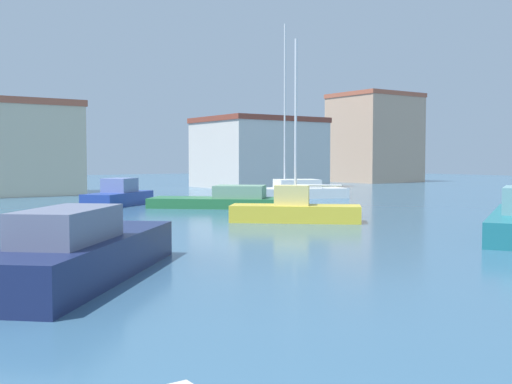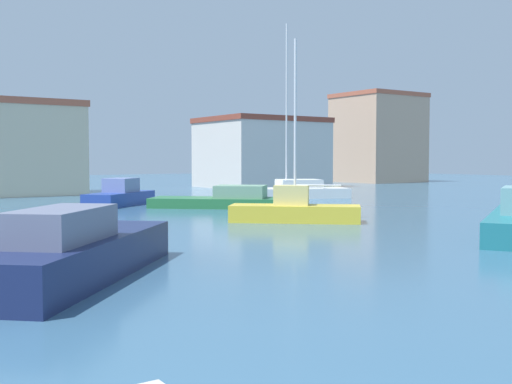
{
  "view_description": "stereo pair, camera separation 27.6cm",
  "coord_description": "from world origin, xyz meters",
  "px_view_note": "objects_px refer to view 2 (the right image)",
  "views": [
    {
      "loc": [
        0.47,
        -5.45,
        2.88
      ],
      "look_at": [
        18.11,
        19.89,
        1.21
      ],
      "focal_mm": 43.7,
      "sensor_mm": 36.0,
      "label": 1
    },
    {
      "loc": [
        0.7,
        -5.6,
        2.88
      ],
      "look_at": [
        18.11,
        19.89,
        1.21
      ],
      "focal_mm": 43.7,
      "sensor_mm": 36.0,
      "label": 2
    }
  ],
  "objects_px": {
    "motorboat_green_inner_mooring": "(231,200)",
    "motorboat_navy_far_right": "(77,252)",
    "sailboat_yellow_distant_east": "(294,210)",
    "motorboat_blue_behind_lamppost": "(120,196)",
    "sailboat_white_mid_harbor": "(289,191)"
  },
  "relations": [
    {
      "from": "motorboat_navy_far_right",
      "to": "motorboat_blue_behind_lamppost",
      "type": "relative_size",
      "value": 1.28
    },
    {
      "from": "motorboat_navy_far_right",
      "to": "sailboat_white_mid_harbor",
      "type": "distance_m",
      "value": 31.18
    },
    {
      "from": "sailboat_yellow_distant_east",
      "to": "motorboat_green_inner_mooring",
      "type": "bearing_deg",
      "value": 76.96
    },
    {
      "from": "motorboat_blue_behind_lamppost",
      "to": "motorboat_green_inner_mooring",
      "type": "bearing_deg",
      "value": -48.66
    },
    {
      "from": "sailboat_white_mid_harbor",
      "to": "motorboat_blue_behind_lamppost",
      "type": "distance_m",
      "value": 12.86
    },
    {
      "from": "sailboat_yellow_distant_east",
      "to": "motorboat_blue_behind_lamppost",
      "type": "height_order",
      "value": "sailboat_yellow_distant_east"
    },
    {
      "from": "sailboat_yellow_distant_east",
      "to": "motorboat_navy_far_right",
      "type": "bearing_deg",
      "value": -148.46
    },
    {
      "from": "motorboat_green_inner_mooring",
      "to": "sailboat_white_mid_harbor",
      "type": "bearing_deg",
      "value": 32.29
    },
    {
      "from": "sailboat_white_mid_harbor",
      "to": "motorboat_blue_behind_lamppost",
      "type": "height_order",
      "value": "sailboat_white_mid_harbor"
    },
    {
      "from": "motorboat_navy_far_right",
      "to": "motorboat_blue_behind_lamppost",
      "type": "height_order",
      "value": "motorboat_navy_far_right"
    },
    {
      "from": "sailboat_white_mid_harbor",
      "to": "motorboat_blue_behind_lamppost",
      "type": "xyz_separation_m",
      "value": [
        -12.86,
        0.16,
        0.06
      ]
    },
    {
      "from": "motorboat_green_inner_mooring",
      "to": "motorboat_navy_far_right",
      "type": "bearing_deg",
      "value": -131.73
    },
    {
      "from": "motorboat_navy_far_right",
      "to": "motorboat_green_inner_mooring",
      "type": "relative_size",
      "value": 0.85
    },
    {
      "from": "motorboat_green_inner_mooring",
      "to": "sailboat_white_mid_harbor",
      "type": "relative_size",
      "value": 0.68
    },
    {
      "from": "sailboat_yellow_distant_east",
      "to": "motorboat_green_inner_mooring",
      "type": "relative_size",
      "value": 0.97
    }
  ]
}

